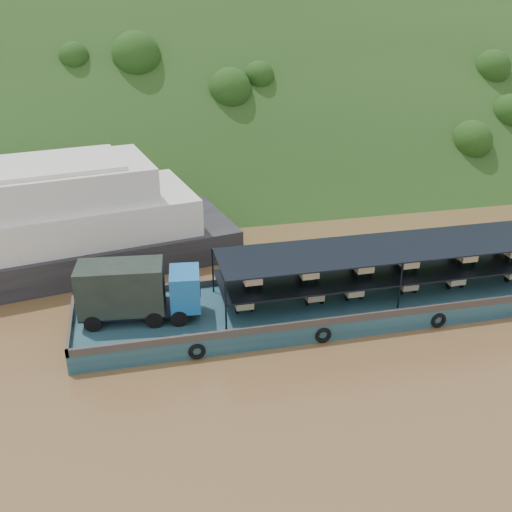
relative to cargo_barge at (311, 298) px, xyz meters
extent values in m
plane|color=brown|center=(-1.07, 0.43, -1.27)|extent=(160.00, 160.00, 0.00)
cube|color=#193513|center=(-1.07, 36.43, -1.27)|extent=(140.00, 39.60, 39.60)
cube|color=#143547|center=(1.68, 0.01, -0.67)|extent=(35.00, 7.00, 1.20)
cube|color=#592D19|center=(1.68, 3.41, 0.18)|extent=(35.00, 0.20, 0.50)
cube|color=#592D19|center=(1.68, -3.39, 0.18)|extent=(35.00, 0.20, 0.50)
cube|color=#592D19|center=(-15.72, 0.01, 0.18)|extent=(0.20, 7.00, 0.50)
torus|color=black|center=(-8.32, -3.54, -0.72)|extent=(1.06, 0.26, 1.06)
torus|color=black|center=(-0.32, -3.54, -0.72)|extent=(1.06, 0.26, 1.06)
torus|color=black|center=(7.68, -3.54, -0.72)|extent=(1.06, 0.26, 1.06)
cylinder|color=black|center=(-14.32, -0.81, 0.48)|extent=(1.13, 0.50, 1.10)
cylinder|color=black|center=(-14.07, 1.47, 0.48)|extent=(1.13, 0.50, 1.10)
cylinder|color=black|center=(-10.62, -1.22, 0.48)|extent=(1.13, 0.50, 1.10)
cylinder|color=black|center=(-10.37, 1.07, 0.48)|extent=(1.13, 0.50, 1.10)
cylinder|color=black|center=(-9.09, -1.39, 0.48)|extent=(1.13, 0.50, 1.10)
cylinder|color=black|center=(-8.84, 0.90, 0.48)|extent=(1.13, 0.50, 1.10)
cube|color=black|center=(-11.36, 0.02, 0.65)|extent=(7.67, 3.21, 0.22)
cube|color=#165A9D|center=(-8.53, -0.29, 1.91)|extent=(2.14, 2.82, 2.41)
cube|color=black|center=(-7.61, -0.40, 2.35)|extent=(0.31, 2.19, 0.99)
cube|color=black|center=(-12.45, 0.14, 2.24)|extent=(5.52, 3.19, 3.07)
cube|color=black|center=(5.18, 0.01, 1.59)|extent=(23.00, 5.00, 0.12)
cube|color=black|center=(5.18, 0.01, 3.23)|extent=(23.00, 5.00, 0.08)
cylinder|color=black|center=(-6.32, -2.49, 1.58)|extent=(0.12, 0.12, 3.30)
cylinder|color=black|center=(-6.32, 2.51, 1.58)|extent=(0.12, 0.12, 3.30)
cylinder|color=black|center=(5.18, -2.49, 1.58)|extent=(0.12, 0.12, 3.30)
cylinder|color=black|center=(5.18, 2.51, 1.58)|extent=(0.12, 0.12, 3.30)
cylinder|color=black|center=(16.68, 2.51, 1.58)|extent=(0.12, 0.12, 3.30)
cylinder|color=black|center=(-4.81, 1.06, 0.19)|extent=(0.12, 0.52, 0.52)
cylinder|color=black|center=(-5.31, -0.74, 0.19)|extent=(0.14, 0.52, 0.52)
cylinder|color=black|center=(-4.31, -0.74, 0.19)|extent=(0.14, 0.52, 0.52)
cube|color=#C9BA8E|center=(-4.81, -0.39, 0.53)|extent=(1.15, 1.50, 0.44)
cube|color=red|center=(-4.81, 0.76, 0.71)|extent=(0.55, 0.80, 0.80)
cube|color=red|center=(-4.81, 0.56, 1.21)|extent=(0.50, 0.10, 0.10)
cylinder|color=black|center=(-0.02, 1.06, 0.19)|extent=(0.12, 0.52, 0.52)
cylinder|color=black|center=(-0.52, -0.74, 0.19)|extent=(0.14, 0.52, 0.52)
cylinder|color=black|center=(0.48, -0.74, 0.19)|extent=(0.14, 0.52, 0.52)
cube|color=tan|center=(-0.02, -0.39, 0.53)|extent=(1.15, 1.50, 0.44)
cube|color=red|center=(-0.02, 0.76, 0.71)|extent=(0.55, 0.80, 0.80)
cube|color=red|center=(-0.02, 0.56, 1.21)|extent=(0.50, 0.10, 0.10)
cylinder|color=black|center=(2.78, 1.06, 0.19)|extent=(0.12, 0.52, 0.52)
cylinder|color=black|center=(2.28, -0.74, 0.19)|extent=(0.14, 0.52, 0.52)
cylinder|color=black|center=(3.28, -0.74, 0.19)|extent=(0.14, 0.52, 0.52)
cube|color=beige|center=(2.78, -0.39, 0.53)|extent=(1.15, 1.50, 0.44)
cube|color=#AD180B|center=(2.78, 0.76, 0.71)|extent=(0.55, 0.80, 0.80)
cube|color=#AD180B|center=(2.78, 0.56, 1.21)|extent=(0.50, 0.10, 0.10)
cylinder|color=black|center=(6.77, 1.06, 0.19)|extent=(0.12, 0.52, 0.52)
cylinder|color=black|center=(6.27, -0.74, 0.19)|extent=(0.14, 0.52, 0.52)
cylinder|color=black|center=(7.27, -0.74, 0.19)|extent=(0.14, 0.52, 0.52)
cube|color=#CAB58F|center=(6.77, -0.39, 0.53)|extent=(1.15, 1.50, 0.44)
cube|color=#AD280B|center=(6.77, 0.76, 0.71)|extent=(0.55, 0.80, 0.80)
cube|color=#AD280B|center=(6.77, 0.56, 1.21)|extent=(0.50, 0.10, 0.10)
cylinder|color=black|center=(10.38, 1.06, 0.19)|extent=(0.12, 0.52, 0.52)
cylinder|color=black|center=(9.88, -0.74, 0.19)|extent=(0.14, 0.52, 0.52)
cylinder|color=black|center=(10.88, -0.74, 0.19)|extent=(0.14, 0.52, 0.52)
cube|color=beige|center=(10.38, -0.39, 0.53)|extent=(1.15, 1.50, 0.44)
cube|color=red|center=(10.38, 0.76, 0.71)|extent=(0.55, 0.80, 0.80)
cube|color=red|center=(10.38, 0.56, 1.21)|extent=(0.50, 0.10, 0.10)
cylinder|color=black|center=(15.01, 1.06, 0.19)|extent=(0.12, 0.52, 0.52)
cylinder|color=black|center=(14.51, -0.74, 0.19)|extent=(0.14, 0.52, 0.52)
cube|color=beige|center=(15.01, -0.39, 0.53)|extent=(1.15, 1.50, 0.44)
cube|color=#B70C10|center=(15.01, 0.76, 0.71)|extent=(0.55, 0.80, 0.80)
cube|color=#B70C10|center=(15.01, 0.56, 1.21)|extent=(0.50, 0.10, 0.10)
cylinder|color=black|center=(-4.24, 1.06, 1.91)|extent=(0.12, 0.52, 0.52)
cylinder|color=black|center=(-4.74, -0.74, 1.91)|extent=(0.14, 0.52, 0.52)
cylinder|color=black|center=(-3.74, -0.74, 1.91)|extent=(0.14, 0.52, 0.52)
cube|color=beige|center=(-4.24, -0.39, 2.25)|extent=(1.15, 1.50, 0.44)
cube|color=red|center=(-4.24, 0.76, 2.43)|extent=(0.55, 0.80, 0.80)
cube|color=red|center=(-4.24, 0.56, 2.93)|extent=(0.50, 0.10, 0.10)
cylinder|color=black|center=(-0.47, 1.06, 1.91)|extent=(0.12, 0.52, 0.52)
cylinder|color=black|center=(-0.97, -0.74, 1.91)|extent=(0.14, 0.52, 0.52)
cylinder|color=black|center=(0.03, -0.74, 1.91)|extent=(0.14, 0.52, 0.52)
cube|color=beige|center=(-0.47, -0.39, 2.25)|extent=(1.15, 1.50, 0.44)
cube|color=#1B4EA4|center=(-0.47, 0.76, 2.43)|extent=(0.55, 0.80, 0.80)
cube|color=#1B4EA4|center=(-0.47, 0.56, 2.93)|extent=(0.50, 0.10, 0.10)
cylinder|color=black|center=(3.35, 1.06, 1.91)|extent=(0.12, 0.52, 0.52)
cylinder|color=black|center=(2.85, -0.74, 1.91)|extent=(0.14, 0.52, 0.52)
cylinder|color=black|center=(3.85, -0.74, 1.91)|extent=(0.14, 0.52, 0.52)
cube|color=#C7BC8D|center=(3.35, -0.39, 2.25)|extent=(1.15, 1.50, 0.44)
cube|color=#AF250B|center=(3.35, 0.76, 2.43)|extent=(0.55, 0.80, 0.80)
cube|color=#AF250B|center=(3.35, 0.56, 2.93)|extent=(0.50, 0.10, 0.10)
cylinder|color=black|center=(6.62, 1.06, 1.91)|extent=(0.12, 0.52, 0.52)
cylinder|color=black|center=(6.12, -0.74, 1.91)|extent=(0.14, 0.52, 0.52)
cylinder|color=black|center=(7.12, -0.74, 1.91)|extent=(0.14, 0.52, 0.52)
cube|color=beige|center=(6.62, -0.39, 2.25)|extent=(1.15, 1.50, 0.44)
cube|color=tan|center=(6.62, 0.76, 2.43)|extent=(0.55, 0.80, 0.80)
cube|color=tan|center=(6.62, 0.56, 2.93)|extent=(0.50, 0.10, 0.10)
cylinder|color=black|center=(11.01, 1.06, 1.91)|extent=(0.12, 0.52, 0.52)
cylinder|color=black|center=(10.51, -0.74, 1.91)|extent=(0.14, 0.52, 0.52)
cylinder|color=black|center=(11.51, -0.74, 1.91)|extent=(0.14, 0.52, 0.52)
cube|color=beige|center=(11.01, -0.39, 2.25)|extent=(1.15, 1.50, 0.44)
cube|color=#B6190C|center=(11.01, 0.76, 2.43)|extent=(0.55, 0.80, 0.80)
cube|color=#B6190C|center=(11.01, 0.56, 2.93)|extent=(0.50, 0.10, 0.10)
cylinder|color=black|center=(14.70, 1.06, 1.91)|extent=(0.12, 0.52, 0.52)
cylinder|color=black|center=(14.20, -0.74, 1.91)|extent=(0.14, 0.52, 0.52)
cube|color=beige|center=(14.70, -0.39, 2.25)|extent=(1.15, 1.50, 0.44)
cube|color=red|center=(14.70, 0.76, 2.43)|extent=(0.55, 0.80, 0.80)
cube|color=red|center=(14.70, 0.56, 2.93)|extent=(0.50, 0.10, 0.10)
camera|label=1|loc=(-11.28, -32.28, 18.91)|focal=40.00mm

